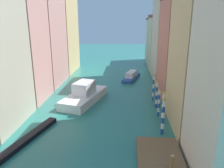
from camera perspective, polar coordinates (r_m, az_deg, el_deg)
ground_plane at (r=39.82m, az=-1.62°, el=-2.20°), size 154.00×154.00×0.00m
building_left_2 at (r=37.68m, az=-23.04°, el=8.13°), size 8.16×7.73×16.20m
building_left_3 at (r=45.97m, az=-18.11°, el=12.41°), size 8.16×10.49×20.20m
building_left_4 at (r=56.64m, az=-13.86°, el=13.95°), size 8.16×11.63×21.39m
building_right_1 at (r=27.68m, az=24.42°, el=10.47°), size 8.16×10.10×21.05m
building_right_2 at (r=37.87m, az=18.66°, el=8.58°), size 8.16×10.23×16.17m
building_right_3 at (r=48.58m, az=15.66°, el=13.37°), size 8.16×11.97×21.19m
building_right_4 at (r=60.18m, az=13.24°, el=10.33°), size 8.16×10.35×13.47m
building_right_5 at (r=69.29m, az=12.04°, el=10.83°), size 8.16×7.26×12.70m
waterfront_dock at (r=21.63m, az=12.26°, el=-18.92°), size 4.08×7.73×0.69m
person_on_dock at (r=20.10m, az=15.03°, el=-18.73°), size 0.36×0.36×1.41m
mooring_pole_0 at (r=25.89m, az=12.85°, el=-7.88°), size 0.39×0.39×4.38m
mooring_pole_1 at (r=28.83m, az=12.85°, el=-5.63°), size 0.38×0.38×4.08m
mooring_pole_2 at (r=30.48m, az=11.80°, el=-4.53°), size 0.30×0.30×3.90m
mooring_pole_3 at (r=33.21m, az=11.25°, el=-2.55°), size 0.32×0.32×4.10m
mooring_pole_4 at (r=36.11m, az=10.46°, el=-0.79°), size 0.28×0.28×4.30m
vaporetto_white at (r=35.61m, az=-7.02°, el=-2.81°), size 6.40×10.70×3.21m
gondola_black at (r=26.30m, az=-20.95°, el=-13.06°), size 3.48×10.38×0.52m
motorboat_0 at (r=48.59m, az=4.93°, el=2.01°), size 4.09×8.00×1.69m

